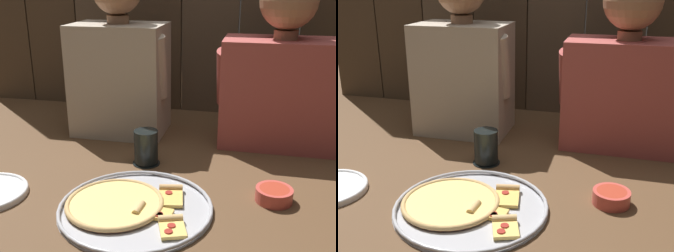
# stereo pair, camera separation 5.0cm
# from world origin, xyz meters

# --- Properties ---
(ground_plane) EXTENTS (3.20, 3.20, 0.00)m
(ground_plane) POSITION_xyz_m (0.00, 0.00, 0.00)
(ground_plane) COLOR brown
(pizza_tray) EXTENTS (0.41, 0.41, 0.03)m
(pizza_tray) POSITION_xyz_m (-0.09, -0.06, 0.01)
(pizza_tray) COLOR #B2B2B7
(pizza_tray) RESTS_ON ground
(drinking_glass) EXTENTS (0.09, 0.09, 0.11)m
(drinking_glass) POSITION_xyz_m (-0.12, 0.22, 0.06)
(drinking_glass) COLOR black
(drinking_glass) RESTS_ON ground
(dipping_bowl) EXTENTS (0.10, 0.10, 0.04)m
(dipping_bowl) POSITION_xyz_m (0.28, 0.06, 0.02)
(dipping_bowl) COLOR #CC4C42
(dipping_bowl) RESTS_ON ground
(diner_left) EXTENTS (0.38, 0.23, 0.63)m
(diner_left) POSITION_xyz_m (-0.30, 0.49, 0.29)
(diner_left) COLOR #B2A38E
(diner_left) RESTS_ON ground
(diner_right) EXTENTS (0.44, 0.22, 0.61)m
(diner_right) POSITION_xyz_m (0.30, 0.49, 0.27)
(diner_right) COLOR #AD4C47
(diner_right) RESTS_ON ground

